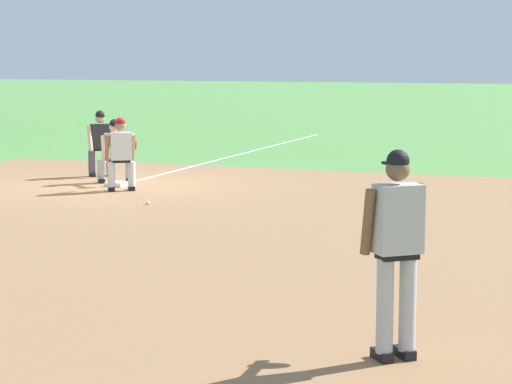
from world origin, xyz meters
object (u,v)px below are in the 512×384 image
at_px(pitcher, 397,241).
at_px(baserunner, 121,151).
at_px(first_base_bag, 117,184).
at_px(baseball, 148,203).
at_px(first_baseman, 116,148).
at_px(umpire, 100,141).

bearing_deg(pitcher, baserunner, 39.61).
xyz_separation_m(first_base_bag, pitcher, (-9.62, -7.89, 1.01)).
relative_size(baseball, baserunner, 0.05).
relative_size(first_baseman, baserunner, 0.92).
height_order(baseball, first_baseman, first_baseman).
relative_size(pitcher, umpire, 1.27).
bearing_deg(umpire, pitcher, -140.68).
xyz_separation_m(baseball, pitcher, (-7.51, -6.14, 1.02)).
distance_m(first_base_bag, baserunner, 1.05).
distance_m(first_base_bag, pitcher, 12.48).
relative_size(baseball, first_baseman, 0.06).
bearing_deg(first_base_bag, baseball, -140.31).
distance_m(first_base_bag, baseball, 2.73).
distance_m(pitcher, baserunner, 11.70).
bearing_deg(umpire, first_baseman, -135.74).
relative_size(pitcher, baserunner, 1.27).
distance_m(baseball, first_baseman, 3.39).
bearing_deg(baserunner, umpire, 37.98).
height_order(first_base_bag, pitcher, pitcher).
relative_size(baseball, umpire, 0.05).
bearing_deg(baserunner, first_base_bag, 35.33).
bearing_deg(first_base_bag, umpire, 39.06).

